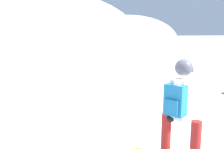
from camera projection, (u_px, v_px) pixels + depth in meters
ridge_peak_main at (44, 46)px, 39.72m from camera, size 32.59×29.33×17.39m
ridge_peak_far at (128, 42)px, 55.99m from camera, size 22.88×20.59×12.09m
snowboarder_main at (180, 113)px, 3.55m from camera, size 1.11×1.60×1.71m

